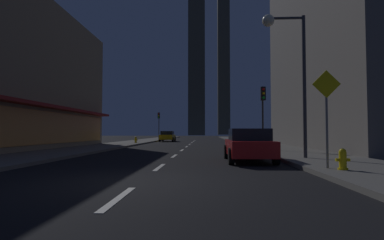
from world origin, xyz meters
The scene contains 15 objects.
ground_plane centered at (0.00, 32.00, -0.05)m, with size 78.00×136.00×0.10m, color black.
sidewalk_right centered at (7.00, 32.00, 0.07)m, with size 4.00×76.00×0.15m, color #605E59.
sidewalk_left centered at (-7.00, 32.00, 0.07)m, with size 4.00×76.00×0.15m, color #605E59.
lane_marking_center centered at (0.00, 18.80, 0.01)m, with size 0.16×43.80×0.01m.
building_apartment_right centered at (14.50, 16.00, 8.13)m, with size 11.00×20.00×16.26m, color slate.
skyscraper_distant_tall centered at (-2.07, 117.50, 29.71)m, with size 6.88×7.59×59.43m, color #454234.
skyscraper_distant_mid centered at (10.96, 147.09, 38.14)m, with size 6.08×7.55×76.27m, color #454133.
car_parked_near centered at (3.60, 5.56, 0.74)m, with size 1.98×4.24×1.45m.
car_parked_far centered at (-3.60, 33.55, 0.74)m, with size 1.98×4.24×1.45m.
fire_hydrant_yellow_near centered at (5.90, 1.57, 0.45)m, with size 0.42×0.30×0.65m.
fire_hydrant_far_left centered at (-5.90, 24.47, 0.45)m, with size 0.42×0.30×0.65m.
traffic_light_near_right centered at (5.50, 12.15, 3.19)m, with size 0.32×0.48×4.20m.
traffic_light_far_left centered at (-5.50, 37.84, 3.19)m, with size 0.32×0.48×4.20m.
street_lamp_right centered at (5.38, 5.94, 5.07)m, with size 1.96×0.56×6.58m.
pedestrian_crossing_sign centered at (5.60, 1.96, 2.02)m, with size 0.91×0.08×3.15m.
Camera 1 is at (1.71, -7.86, 1.30)m, focal length 28.10 mm.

